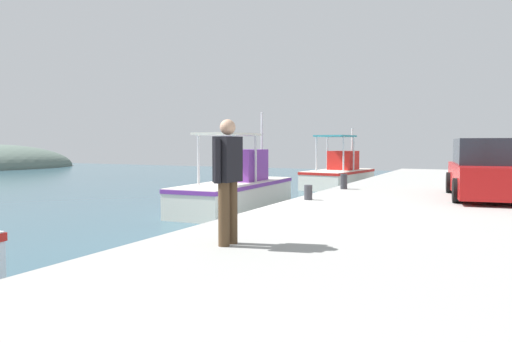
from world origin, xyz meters
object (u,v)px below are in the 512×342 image
Objects in this scene: parked_car at (488,171)px; mooring_bollard_second at (344,181)px; fishing_boat_third at (339,175)px; mooring_bollard_nearest at (308,192)px; fishing_boat_second at (237,189)px; fisherman_standing at (228,176)px.

mooring_bollard_second is (0.87, 4.10, -0.48)m from parked_car.
mooring_bollard_nearest is at bearing -167.21° from fishing_boat_third.
fishing_boat_second is 9.35m from fishing_boat_third.
fishing_boat_third is at bearing 17.28° from mooring_bollard_second.
fishing_boat_second reaches higher than fishing_boat_third.
mooring_bollard_nearest is (-2.41, 4.10, -0.52)m from parked_car.
fishing_boat_third is 1.18× the size of parked_car.
fisherman_standing is 8.70m from parked_car.
fishing_boat_second is 13.03× the size of mooring_bollard_second.
parked_car is at bearing -93.27° from fishing_boat_second.
fisherman_standing is at bearing -152.28° from fishing_boat_second.
parked_car is (-0.44, -7.72, 0.82)m from fishing_boat_second.
mooring_bollard_second is at bearing -162.72° from fishing_boat_third.
fishing_boat_second is at bearing 27.72° from fisherman_standing.
fishing_boat_second is 1.45× the size of parked_car.
fishing_boat_third reaches higher than parked_car.
mooring_bollard_second is (0.43, -3.62, 0.34)m from fishing_boat_second.
fisherman_standing is (-17.82, -3.62, 1.12)m from fishing_boat_third.
parked_car is 4.79m from mooring_bollard_nearest.
fisherman_standing is 4.66× the size of mooring_bollard_nearest.
mooring_bollard_nearest is 0.80× the size of mooring_bollard_second.
fishing_boat_second is 3.51× the size of fisherman_standing.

